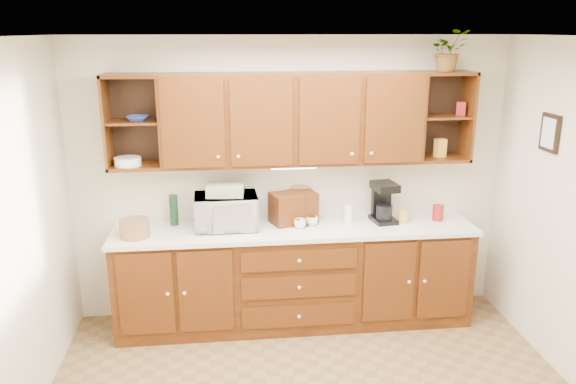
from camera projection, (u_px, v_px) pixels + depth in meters
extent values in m
plane|color=white|center=(327.00, 37.00, 3.19)|extent=(4.00, 4.00, 0.00)
plane|color=beige|center=(291.00, 179.00, 5.22)|extent=(4.00, 0.00, 4.00)
cube|color=#371506|center=(295.00, 277.00, 5.17)|extent=(3.20, 0.60, 0.90)
cube|color=white|center=(295.00, 229.00, 5.03)|extent=(3.24, 0.64, 0.04)
cube|color=#371506|center=(293.00, 119.00, 4.90)|extent=(2.30, 0.33, 0.80)
cube|color=black|center=(135.00, 119.00, 4.90)|extent=(0.45, 0.02, 0.80)
cube|color=black|center=(439.00, 114.00, 5.19)|extent=(0.45, 0.02, 0.80)
cube|color=#371506|center=(132.00, 122.00, 4.75)|extent=(0.43, 0.30, 0.02)
cube|color=#371506|center=(445.00, 116.00, 5.04)|extent=(0.43, 0.30, 0.02)
cube|color=#371506|center=(448.00, 73.00, 4.94)|extent=(0.45, 0.33, 0.03)
cube|color=white|center=(294.00, 167.00, 4.97)|extent=(0.40, 0.05, 0.02)
cube|color=black|center=(550.00, 133.00, 4.47)|extent=(0.03, 0.24, 0.30)
cylinder|color=#97683F|center=(135.00, 228.00, 4.77)|extent=(0.30, 0.30, 0.15)
imported|color=silver|center=(226.00, 212.00, 4.96)|extent=(0.56, 0.39, 0.30)
cube|color=#D7D966|center=(225.00, 190.00, 4.91)|extent=(0.34, 0.26, 0.10)
cylinder|color=black|center=(174.00, 210.00, 5.05)|extent=(0.09, 0.09, 0.28)
cylinder|color=#97683F|center=(300.00, 217.00, 5.27)|extent=(0.33, 0.09, 0.32)
cube|color=#371506|center=(293.00, 208.00, 5.11)|extent=(0.46, 0.36, 0.28)
cylinder|color=#371506|center=(304.00, 210.00, 5.03)|extent=(0.02, 0.02, 0.29)
cylinder|color=#371506|center=(303.00, 225.00, 5.06)|extent=(0.12, 0.12, 0.02)
imported|color=white|center=(312.00, 221.00, 5.06)|extent=(0.11, 0.11, 0.08)
imported|color=white|center=(298.00, 219.00, 5.12)|extent=(0.11, 0.11, 0.08)
imported|color=white|center=(300.00, 224.00, 4.99)|extent=(0.11, 0.11, 0.08)
cylinder|color=maroon|center=(438.00, 213.00, 5.19)|extent=(0.11, 0.11, 0.14)
cylinder|color=white|center=(349.00, 213.00, 5.14)|extent=(0.10, 0.10, 0.16)
cylinder|color=gold|center=(403.00, 216.00, 5.15)|extent=(0.11, 0.11, 0.12)
cube|color=black|center=(383.00, 220.00, 5.16)|extent=(0.23, 0.28, 0.04)
cube|color=black|center=(381.00, 200.00, 5.21)|extent=(0.18, 0.08, 0.32)
cube|color=black|center=(385.00, 187.00, 5.07)|extent=(0.23, 0.28, 0.07)
cylinder|color=black|center=(384.00, 212.00, 5.12)|extent=(0.17, 0.17, 0.14)
imported|color=navy|center=(137.00, 118.00, 4.72)|extent=(0.19, 0.19, 0.04)
cylinder|color=white|center=(128.00, 161.00, 4.80)|extent=(0.24, 0.24, 0.07)
cube|color=gold|center=(440.00, 148.00, 5.12)|extent=(0.11, 0.10, 0.17)
cube|color=maroon|center=(461.00, 108.00, 5.04)|extent=(0.10, 0.10, 0.12)
imported|color=#999999|center=(448.00, 51.00, 4.83)|extent=(0.35, 0.31, 0.35)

